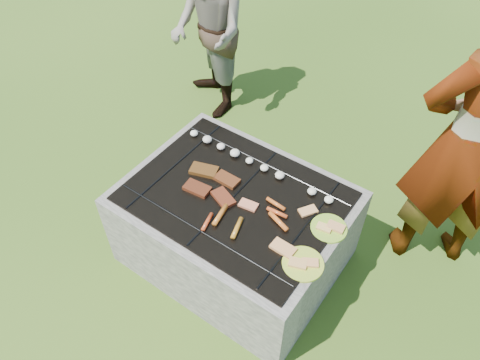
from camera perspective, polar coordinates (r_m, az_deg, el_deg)
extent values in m
plane|color=#274812|center=(3.22, -0.52, -9.09)|extent=(60.00, 60.00, 0.00)
cube|color=gray|center=(3.20, 3.74, -1.07)|extent=(1.30, 0.18, 0.60)
cube|color=#A8A095|center=(2.80, -5.57, -11.27)|extent=(1.30, 0.18, 0.60)
cube|color=gray|center=(3.22, -8.67, -1.19)|extent=(0.18, 0.64, 0.60)
cube|color=gray|center=(2.82, 8.87, -11.03)|extent=(0.18, 0.64, 0.60)
cube|color=black|center=(3.02, -0.55, -6.54)|extent=(0.94, 0.64, 0.48)
sphere|color=#FF5914|center=(2.85, -0.58, -3.90)|extent=(0.10, 0.10, 0.10)
cube|color=black|center=(2.74, -0.61, -1.97)|extent=(1.20, 0.90, 0.01)
cylinder|color=black|center=(2.94, -7.74, 1.95)|extent=(0.01, 0.88, 0.01)
cylinder|color=black|center=(2.73, -0.61, -1.88)|extent=(0.01, 0.88, 0.01)
cylinder|color=black|center=(2.59, 7.53, -6.20)|extent=(0.01, 0.88, 0.01)
cylinder|color=black|center=(2.58, -4.80, -6.24)|extent=(1.18, 0.01, 0.01)
cylinder|color=black|center=(2.92, 3.08, 1.97)|extent=(1.18, 0.01, 0.01)
ellipsoid|color=white|center=(3.11, -5.62, 5.69)|extent=(0.05, 0.05, 0.04)
ellipsoid|color=beige|center=(3.06, -4.01, 4.97)|extent=(0.06, 0.06, 0.04)
ellipsoid|color=silver|center=(3.00, -2.34, 4.12)|extent=(0.05, 0.05, 0.04)
ellipsoid|color=beige|center=(2.95, -0.62, 3.32)|extent=(0.06, 0.06, 0.04)
ellipsoid|color=silver|center=(2.91, 1.16, 2.37)|extent=(0.05, 0.05, 0.03)
ellipsoid|color=beige|center=(2.87, 2.99, 1.49)|extent=(0.05, 0.05, 0.04)
ellipsoid|color=beige|center=(2.83, 4.87, 0.59)|extent=(0.06, 0.06, 0.04)
ellipsoid|color=beige|center=(2.76, 8.77, -1.36)|extent=(0.05, 0.05, 0.04)
ellipsoid|color=white|center=(2.74, 10.78, -2.36)|extent=(0.05, 0.05, 0.04)
cube|color=brown|center=(2.87, -4.41, 1.20)|extent=(0.19, 0.14, 0.02)
cube|color=brown|center=(2.81, -1.60, 0.07)|extent=(0.15, 0.09, 0.02)
cube|color=maroon|center=(2.77, -5.24, -1.01)|extent=(0.16, 0.10, 0.02)
cube|color=#96341B|center=(2.71, -2.05, -2.18)|extent=(0.17, 0.13, 0.02)
cylinder|color=orange|center=(2.68, 4.40, -2.92)|extent=(0.13, 0.04, 0.02)
cylinder|color=#DC5824|center=(2.64, 4.55, -3.98)|extent=(0.13, 0.03, 0.02)
cylinder|color=orange|center=(2.60, 4.71, -5.04)|extent=(0.15, 0.07, 0.03)
cylinder|color=orange|center=(2.62, -2.42, -4.26)|extent=(0.06, 0.16, 0.03)
cylinder|color=orange|center=(2.57, -0.36, -5.87)|extent=(0.07, 0.15, 0.03)
cylinder|color=#D84423|center=(2.60, -4.01, -5.11)|extent=(0.05, 0.13, 0.02)
cube|color=tan|center=(2.68, 1.03, -3.05)|extent=(0.11, 0.08, 0.01)
cube|color=tan|center=(2.50, 5.27, -8.26)|extent=(0.13, 0.08, 0.02)
cube|color=#E5C575|center=(2.68, 8.29, -3.74)|extent=(0.11, 0.12, 0.01)
cylinder|color=#B8CC30|center=(2.63, 10.76, -5.81)|extent=(0.22, 0.22, 0.01)
cube|color=#F8D57F|center=(2.61, 10.22, -5.71)|extent=(0.09, 0.06, 0.01)
cube|color=#EACA78|center=(2.63, 11.59, -5.61)|extent=(0.10, 0.07, 0.02)
cylinder|color=yellow|center=(2.48, 7.67, -10.11)|extent=(0.25, 0.25, 0.01)
cube|color=tan|center=(2.46, 7.06, -10.03)|extent=(0.11, 0.09, 0.02)
cube|color=tan|center=(2.47, 8.54, -9.93)|extent=(0.10, 0.09, 0.01)
imported|color=gray|center=(2.83, 26.41, 3.86)|extent=(0.83, 0.76, 1.91)
imported|color=#9D9583|center=(3.96, -3.96, 17.65)|extent=(0.91, 0.87, 1.49)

